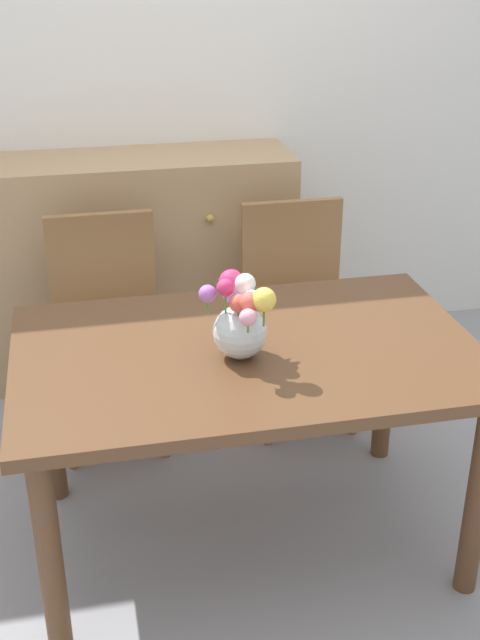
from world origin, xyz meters
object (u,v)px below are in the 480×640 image
(dresser, at_px, (137,265))
(dining_table, at_px, (247,375))
(flower_vase, at_px, (240,319))
(chair_left, at_px, (107,314))
(chair_right, at_px, (297,297))

(dresser, bearing_deg, dining_table, -80.70)
(flower_vase, bearing_deg, dining_table, 57.68)
(chair_left, xyz_separation_m, flower_vase, (0.36, -0.84, 0.34))
(dining_table, height_order, chair_left, chair_left)
(chair_left, height_order, chair_right, same)
(dining_table, bearing_deg, flower_vase, -122.32)
(chair_left, bearing_deg, dining_table, 116.08)
(chair_left, xyz_separation_m, dresser, (0.17, 0.54, -0.02))
(dining_table, relative_size, chair_left, 1.58)
(dining_table, distance_m, flower_vase, 0.23)
(chair_right, bearing_deg, dining_table, 63.92)
(chair_right, relative_size, flower_vase, 3.29)
(chair_right, bearing_deg, flower_vase, 63.53)
(dining_table, distance_m, chair_left, 0.89)
(dining_table, relative_size, dresser, 1.01)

